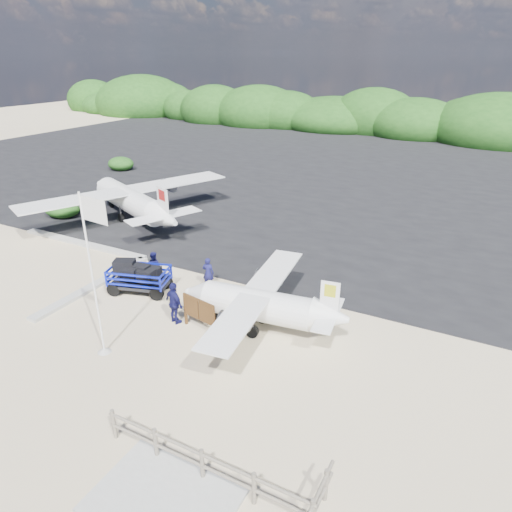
{
  "coord_description": "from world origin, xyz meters",
  "views": [
    {
      "loc": [
        11.16,
        -11.85,
        10.11
      ],
      "look_at": [
        2.37,
        4.85,
        1.71
      ],
      "focal_mm": 32.0,
      "sensor_mm": 36.0,
      "label": 1
    }
  ],
  "objects_px": {
    "baggage_cart": "(141,292)",
    "flagpole": "(105,352)",
    "crew_a": "(208,273)",
    "aircraft_small": "(252,152)",
    "crew_c": "(174,303)",
    "signboard": "(200,330)",
    "crew_b": "(154,266)"
  },
  "relations": [
    {
      "from": "signboard",
      "to": "crew_b",
      "type": "xyz_separation_m",
      "value": [
        -4.4,
        2.62,
        0.76
      ]
    },
    {
      "from": "crew_a",
      "to": "crew_b",
      "type": "bearing_deg",
      "value": 0.56
    },
    {
      "from": "crew_c",
      "to": "aircraft_small",
      "type": "distance_m",
      "value": 35.65
    },
    {
      "from": "signboard",
      "to": "crew_b",
      "type": "height_order",
      "value": "crew_b"
    },
    {
      "from": "signboard",
      "to": "aircraft_small",
      "type": "relative_size",
      "value": 0.25
    },
    {
      "from": "crew_b",
      "to": "baggage_cart",
      "type": "bearing_deg",
      "value": 87.99
    },
    {
      "from": "crew_a",
      "to": "aircraft_small",
      "type": "distance_m",
      "value": 32.51
    },
    {
      "from": "baggage_cart",
      "to": "aircraft_small",
      "type": "relative_size",
      "value": 0.41
    },
    {
      "from": "crew_a",
      "to": "aircraft_small",
      "type": "height_order",
      "value": "crew_a"
    },
    {
      "from": "baggage_cart",
      "to": "crew_a",
      "type": "relative_size",
      "value": 1.89
    },
    {
      "from": "baggage_cart",
      "to": "crew_a",
      "type": "xyz_separation_m",
      "value": [
        2.55,
        1.82,
        0.76
      ]
    },
    {
      "from": "crew_c",
      "to": "aircraft_small",
      "type": "relative_size",
      "value": 0.26
    },
    {
      "from": "baggage_cart",
      "to": "aircraft_small",
      "type": "distance_m",
      "value": 33.24
    },
    {
      "from": "aircraft_small",
      "to": "crew_b",
      "type": "bearing_deg",
      "value": 102.72
    },
    {
      "from": "crew_a",
      "to": "aircraft_small",
      "type": "relative_size",
      "value": 0.22
    },
    {
      "from": "flagpole",
      "to": "crew_b",
      "type": "distance_m",
      "value": 5.89
    },
    {
      "from": "flagpole",
      "to": "crew_a",
      "type": "xyz_separation_m",
      "value": [
        0.63,
        6.07,
        0.76
      ]
    },
    {
      "from": "signboard",
      "to": "aircraft_small",
      "type": "bearing_deg",
      "value": 125.86
    },
    {
      "from": "baggage_cart",
      "to": "crew_c",
      "type": "relative_size",
      "value": 1.59
    },
    {
      "from": "baggage_cart",
      "to": "flagpole",
      "type": "relative_size",
      "value": 0.47
    },
    {
      "from": "crew_c",
      "to": "crew_a",
      "type": "bearing_deg",
      "value": -61.63
    },
    {
      "from": "signboard",
      "to": "crew_a",
      "type": "distance_m",
      "value": 3.73
    },
    {
      "from": "flagpole",
      "to": "crew_b",
      "type": "relative_size",
      "value": 4.04
    },
    {
      "from": "crew_a",
      "to": "aircraft_small",
      "type": "xyz_separation_m",
      "value": [
        -13.53,
        29.55,
        -0.76
      ]
    },
    {
      "from": "baggage_cart",
      "to": "crew_a",
      "type": "bearing_deg",
      "value": 19.12
    },
    {
      "from": "flagpole",
      "to": "crew_b",
      "type": "bearing_deg",
      "value": 110.85
    },
    {
      "from": "crew_a",
      "to": "baggage_cart",
      "type": "bearing_deg",
      "value": 23.39
    },
    {
      "from": "crew_b",
      "to": "aircraft_small",
      "type": "bearing_deg",
      "value": -79.57
    },
    {
      "from": "crew_b",
      "to": "crew_c",
      "type": "xyz_separation_m",
      "value": [
        3.2,
        -2.6,
        0.15
      ]
    },
    {
      "from": "baggage_cart",
      "to": "crew_c",
      "type": "height_order",
      "value": "crew_c"
    },
    {
      "from": "flagpole",
      "to": "crew_c",
      "type": "distance_m",
      "value": 3.2
    },
    {
      "from": "flagpole",
      "to": "crew_a",
      "type": "height_order",
      "value": "flagpole"
    }
  ]
}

